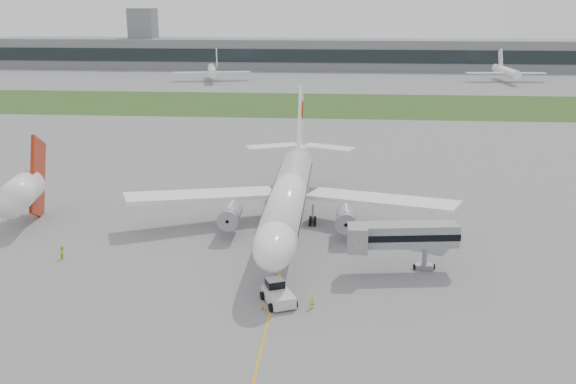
# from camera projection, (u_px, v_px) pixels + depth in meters

# --- Properties ---
(ground) EXTENTS (600.00, 600.00, 0.00)m
(ground) POSITION_uv_depth(u_px,v_px,m) (287.00, 241.00, 88.03)
(ground) COLOR gray
(ground) RESTS_ON ground
(apron_markings) EXTENTS (70.00, 70.00, 0.04)m
(apron_markings) POSITION_uv_depth(u_px,v_px,m) (284.00, 255.00, 83.26)
(apron_markings) COLOR gold
(apron_markings) RESTS_ON ground
(grass_strip) EXTENTS (600.00, 50.00, 0.02)m
(grass_strip) POSITION_uv_depth(u_px,v_px,m) (319.00, 105.00, 202.57)
(grass_strip) COLOR #2C491B
(grass_strip) RESTS_ON ground
(terminal_building) EXTENTS (320.00, 22.30, 14.00)m
(terminal_building) POSITION_uv_depth(u_px,v_px,m) (328.00, 54.00, 305.44)
(terminal_building) COLOR gray
(terminal_building) RESTS_ON ground
(control_tower) EXTENTS (12.00, 12.00, 56.00)m
(control_tower) POSITION_uv_depth(u_px,v_px,m) (146.00, 67.00, 316.67)
(control_tower) COLOR gray
(control_tower) RESTS_ON ground
(airliner) EXTENTS (48.13, 53.95, 17.88)m
(airliner) POSITION_uv_depth(u_px,v_px,m) (290.00, 191.00, 91.06)
(airliner) COLOR white
(airliner) RESTS_ON ground
(pushback_tug) EXTENTS (4.44, 5.20, 2.33)m
(pushback_tug) POSITION_uv_depth(u_px,v_px,m) (278.00, 293.00, 69.93)
(pushback_tug) COLOR silver
(pushback_tug) RESTS_ON ground
(jet_bridge) EXTENTS (13.43, 5.45, 6.24)m
(jet_bridge) POSITION_uv_depth(u_px,v_px,m) (398.00, 236.00, 76.80)
(jet_bridge) COLOR #98999B
(jet_bridge) RESTS_ON ground
(safety_cone_left) EXTENTS (0.43, 0.43, 0.59)m
(safety_cone_left) POSITION_uv_depth(u_px,v_px,m) (262.00, 307.00, 68.49)
(safety_cone_left) COLOR #E9570C
(safety_cone_left) RESTS_ON ground
(safety_cone_right) EXTENTS (0.41, 0.41, 0.57)m
(safety_cone_right) POSITION_uv_depth(u_px,v_px,m) (277.00, 301.00, 69.89)
(safety_cone_right) COLOR #E9570C
(safety_cone_right) RESTS_ON ground
(ground_crew_near) EXTENTS (0.69, 0.65, 1.59)m
(ground_crew_near) POSITION_uv_depth(u_px,v_px,m) (312.00, 301.00, 68.62)
(ground_crew_near) COLOR #BFF629
(ground_crew_near) RESTS_ON ground
(ground_crew_far) EXTENTS (0.74, 0.91, 1.75)m
(ground_crew_far) POSITION_uv_depth(u_px,v_px,m) (63.00, 253.00, 81.64)
(ground_crew_far) COLOR #C8F528
(ground_crew_far) RESTS_ON ground
(neighbor_aircraft) EXTENTS (6.12, 16.35, 13.21)m
(neighbor_aircraft) POSITION_uv_depth(u_px,v_px,m) (22.00, 191.00, 92.83)
(neighbor_aircraft) COLOR #A42109
(neighbor_aircraft) RESTS_ON ground
(distant_aircraft_left) EXTENTS (36.29, 33.49, 11.92)m
(distant_aircraft_left) POSITION_uv_depth(u_px,v_px,m) (212.00, 81.00, 262.44)
(distant_aircraft_left) COLOR white
(distant_aircraft_left) RESTS_ON ground
(distant_aircraft_right) EXTENTS (33.48, 30.03, 12.08)m
(distant_aircraft_right) POSITION_uv_depth(u_px,v_px,m) (505.00, 82.00, 259.47)
(distant_aircraft_right) COLOR white
(distant_aircraft_right) RESTS_ON ground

